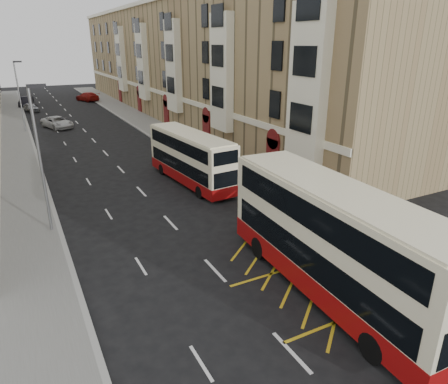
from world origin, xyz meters
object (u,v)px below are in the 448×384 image
street_lamp_near (40,152)px  white_van (57,122)px  double_decker_front (333,241)px  pedestrian_far (299,204)px  pedestrian_mid (426,244)px  car_dark (26,102)px  pedestrian_near (367,233)px  street_lamp_far (19,93)px  double_decker_rear (191,158)px  car_red (87,97)px  bus_shelter (422,230)px  car_silver (31,107)px

street_lamp_near → white_van: street_lamp_near is taller
double_decker_front → pedestrian_far: (3.42, 6.60, -1.41)m
pedestrian_mid → car_dark: size_ratio=0.36×
pedestrian_near → white_van: (-10.41, 40.94, -0.29)m
pedestrian_near → street_lamp_far: bearing=-88.5°
double_decker_front → car_dark: bearing=100.3°
double_decker_rear → pedestrian_near: bearing=-79.8°
street_lamp_near → pedestrian_far: street_lamp_near is taller
double_decker_rear → street_lamp_far: bearing=106.5°
car_red → white_van: bearing=51.8°
pedestrian_far → white_van: 37.55m
bus_shelter → street_lamp_far: (-14.69, 42.39, 2.50)m
double_decker_front → white_van: double_decker_front is taller
pedestrian_near → pedestrian_mid: pedestrian_mid is taller
car_silver → car_red: 12.88m
bus_shelter → double_decker_rear: size_ratio=0.43×
bus_shelter → white_van: 44.88m
street_lamp_far → car_dark: 23.01m
double_decker_rear → pedestrian_mid: bearing=-76.8°
double_decker_rear → car_silver: bearing=96.6°
double_decker_front → street_lamp_near: bearing=132.6°
pedestrian_far → car_dark: 59.12m
bus_shelter → double_decker_front: size_ratio=0.35×
double_decker_front → pedestrian_mid: double_decker_front is taller
double_decker_front → double_decker_rear: bearing=91.2°
bus_shelter → white_van: bus_shelter is taller
white_van → street_lamp_far: bearing=177.0°
pedestrian_near → pedestrian_far: bearing=-98.8°
pedestrian_far → car_dark: size_ratio=0.36×
street_lamp_near → white_van: size_ratio=1.57×
double_decker_front → white_van: 43.37m
car_silver → car_dark: 6.29m
street_lamp_near → car_silver: bearing=88.1°
white_van → car_red: size_ratio=0.93×
double_decker_rear → car_silver: 43.28m
street_lamp_far → car_dark: bearing=87.1°
street_lamp_far → pedestrian_near: bearing=-70.5°
street_lamp_near → car_red: street_lamp_near is taller
pedestrian_mid → car_silver: bearing=91.8°
street_lamp_near → white_van: (3.67, 31.09, -3.93)m
pedestrian_far → car_silver: 52.91m
street_lamp_near → street_lamp_far: same height
bus_shelter → car_silver: bearing=102.6°
bus_shelter → double_decker_front: double_decker_front is taller
white_van → car_dark: car_dark is taller
pedestrian_mid → car_silver: (-14.09, 58.48, -0.39)m
street_lamp_near → double_decker_front: street_lamp_near is taller
car_red → car_dark: bearing=-8.9°
double_decker_rear → bus_shelter: bearing=-80.1°
street_lamp_near → street_lamp_far: 30.00m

